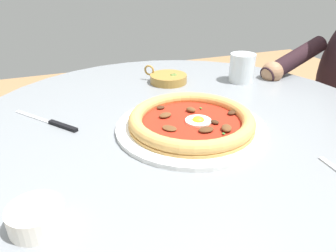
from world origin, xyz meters
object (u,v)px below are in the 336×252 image
at_px(steak_knife, 54,123).
at_px(dining_table, 179,167).
at_px(pizza_on_plate, 190,122).
at_px(olive_pan, 168,78).
at_px(water_glass, 242,70).
at_px(ramekin_capers, 36,216).

bearing_deg(steak_knife, dining_table, -103.97).
relative_size(dining_table, pizza_on_plate, 3.08).
relative_size(dining_table, olive_pan, 8.62).
distance_m(pizza_on_plate, olive_pan, 0.32).
bearing_deg(dining_table, water_glass, -57.86).
xyz_separation_m(dining_table, ramekin_capers, (-0.26, 0.33, 0.16)).
distance_m(dining_table, ramekin_capers, 0.45).
bearing_deg(ramekin_capers, water_glass, -54.50).
relative_size(steak_knife, olive_pan, 1.43).
height_order(steak_knife, olive_pan, olive_pan).
relative_size(water_glass, ramekin_capers, 1.12).
relative_size(pizza_on_plate, water_glass, 3.86).
xyz_separation_m(water_glass, steak_knife, (-0.11, 0.57, -0.03)).
bearing_deg(pizza_on_plate, steak_knife, 64.38).
height_order(pizza_on_plate, olive_pan, olive_pan).
bearing_deg(water_glass, dining_table, 122.14).
bearing_deg(water_glass, ramekin_capers, 125.50).
height_order(dining_table, steak_knife, steak_knife).
bearing_deg(olive_pan, water_glass, -107.99).
height_order(pizza_on_plate, ramekin_capers, pizza_on_plate).
xyz_separation_m(dining_table, pizza_on_plate, (-0.06, 0.00, 0.16)).
relative_size(water_glass, olive_pan, 0.73).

